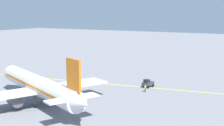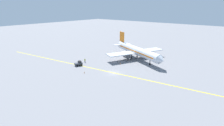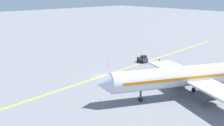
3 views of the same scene
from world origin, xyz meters
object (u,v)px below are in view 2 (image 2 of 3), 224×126
(airplane_at_gate, at_px, (136,51))
(baggage_tug_dark, at_px, (79,64))
(traffic_cone_near_nose, at_px, (120,64))
(ground_crew_worker, at_px, (85,60))
(traffic_cone_mid_apron, at_px, (84,72))

(airplane_at_gate, distance_m, baggage_tug_dark, 26.76)
(airplane_at_gate, height_order, baggage_tug_dark, airplane_at_gate)
(traffic_cone_near_nose, bearing_deg, ground_crew_worker, -59.71)
(baggage_tug_dark, xyz_separation_m, ground_crew_worker, (-4.58, -1.31, 0.01))
(airplane_at_gate, bearing_deg, traffic_cone_mid_apron, -9.60)
(baggage_tug_dark, distance_m, ground_crew_worker, 4.76)
(airplane_at_gate, relative_size, ground_crew_worker, 20.02)
(airplane_at_gate, bearing_deg, baggage_tug_dark, -28.56)
(ground_crew_worker, bearing_deg, traffic_cone_mid_apron, 46.67)
(baggage_tug_dark, height_order, traffic_cone_near_nose, baggage_tug_dark)
(traffic_cone_near_nose, bearing_deg, airplane_at_gate, 175.94)
(baggage_tug_dark, height_order, ground_crew_worker, baggage_tug_dark)
(airplane_at_gate, height_order, traffic_cone_near_nose, airplane_at_gate)
(traffic_cone_near_nose, bearing_deg, traffic_cone_mid_apron, -13.20)
(airplane_at_gate, relative_size, baggage_tug_dark, 10.31)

